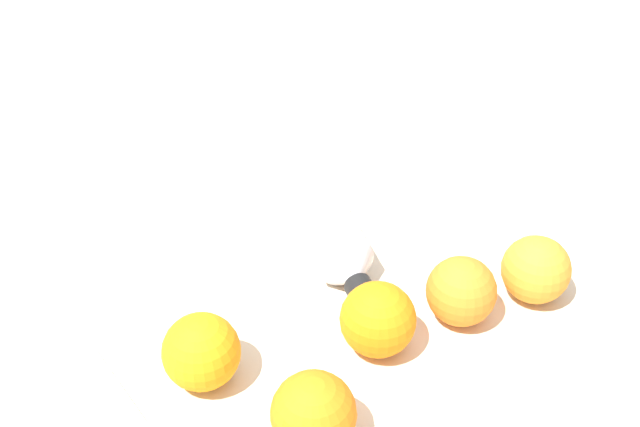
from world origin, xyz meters
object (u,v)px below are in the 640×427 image
orange_1 (536,269)px  orange_4 (314,414)px  orange_2 (201,352)px  water_bottle (325,224)px  orange_0 (378,319)px  orange_3 (461,291)px

orange_1 → orange_4: orange_4 is taller
orange_1 → orange_2: size_ratio=0.98×
water_bottle → orange_1: bearing=51.3°
orange_0 → orange_4: same height
orange_1 → orange_2: bearing=-127.9°
orange_0 → orange_3: orange_0 is taller
orange_2 → orange_0: bearing=47.1°
orange_0 → orange_2: size_ratio=1.02×
orange_2 → orange_3: (0.18, 0.22, -0.00)m
water_bottle → orange_2: bearing=-47.7°
water_bottle → orange_4: bearing=-20.1°
water_bottle → orange_2: (0.01, -0.25, 0.01)m
orange_3 → orange_4: orange_4 is taller
orange_0 → orange_4: size_ratio=1.00×
water_bottle → orange_4: orange_4 is taller
orange_3 → orange_4: 0.23m
orange_0 → orange_4: bearing=-85.6°
orange_3 → orange_1: bearing=54.8°
orange_2 → orange_4: 0.14m
water_bottle → orange_4: 0.29m
orange_0 → orange_3: 0.10m
orange_0 → orange_2: bearing=-132.9°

